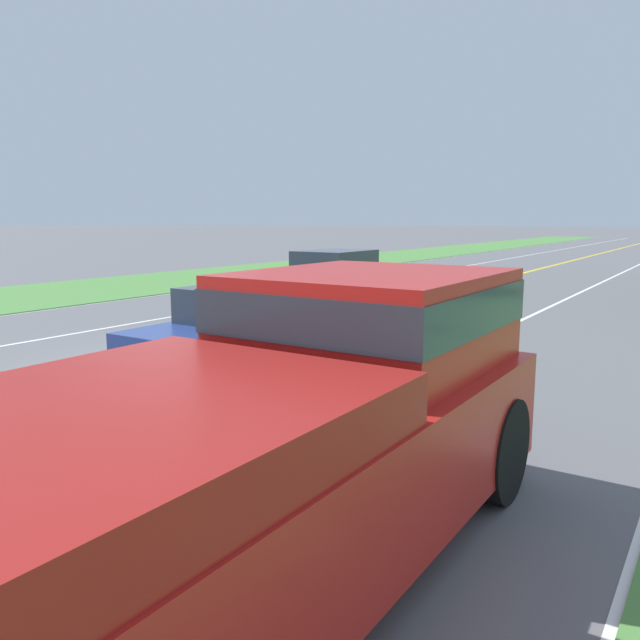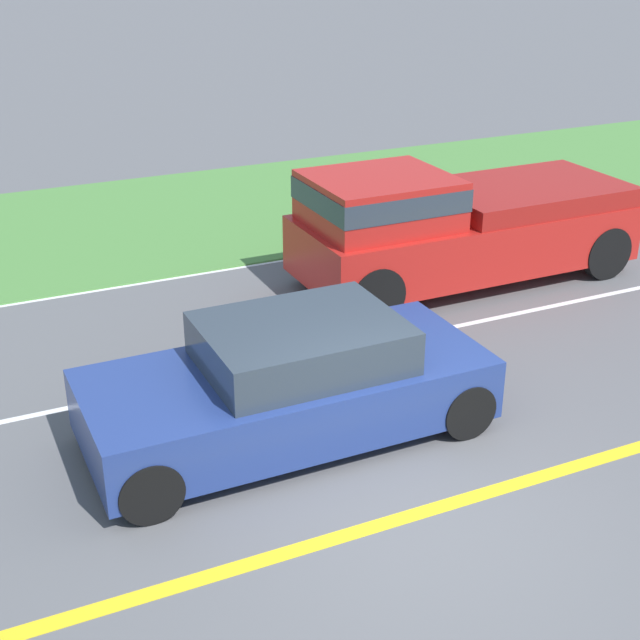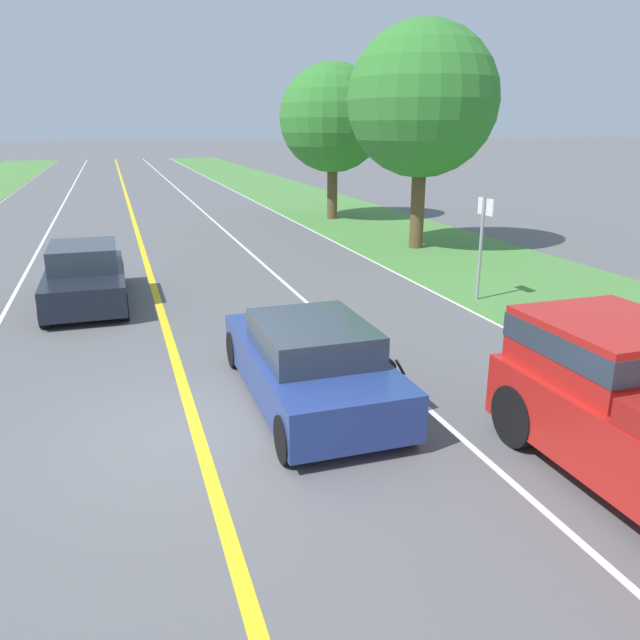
{
  "view_description": "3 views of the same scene",
  "coord_description": "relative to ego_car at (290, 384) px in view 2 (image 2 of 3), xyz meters",
  "views": [
    {
      "loc": [
        7.34,
        -6.59,
        2.26
      ],
      "look_at": [
        2.38,
        0.94,
        0.8
      ],
      "focal_mm": 35.0,
      "sensor_mm": 36.0,
      "label": 1
    },
    {
      "loc": [
        -6.0,
        3.79,
        5.27
      ],
      "look_at": [
        2.5,
        -0.19,
        1.01
      ],
      "focal_mm": 50.0,
      "sensor_mm": 36.0,
      "label": 2
    },
    {
      "loc": [
        -0.84,
        -8.26,
        4.19
      ],
      "look_at": [
        2.16,
        0.85,
        1.19
      ],
      "focal_mm": 35.0,
      "sensor_mm": 36.0,
      "label": 3
    }
  ],
  "objects": [
    {
      "name": "pickup_truck",
      "position": [
        3.14,
        -4.09,
        0.32
      ],
      "size": [
        2.07,
        5.32,
        1.86
      ],
      "color": "red",
      "rests_on": "ground"
    },
    {
      "name": "ground_plane",
      "position": [
        -1.87,
        -0.47,
        -0.63
      ],
      "size": [
        400.0,
        400.0,
        0.0
      ],
      "primitive_type": "plane",
      "color": "#5B5B5E"
    },
    {
      "name": "lane_edge_line_right",
      "position": [
        5.13,
        -0.47,
        -0.63
      ],
      "size": [
        0.14,
        160.0,
        0.01
      ],
      "primitive_type": "cube",
      "color": "white",
      "rests_on": "ground"
    },
    {
      "name": "centre_divider_line",
      "position": [
        -1.87,
        -0.47,
        -0.63
      ],
      "size": [
        0.18,
        160.0,
        0.01
      ],
      "primitive_type": "cube",
      "color": "yellow",
      "rests_on": "ground"
    },
    {
      "name": "grass_verge_right",
      "position": [
        8.13,
        -0.47,
        -0.62
      ],
      "size": [
        6.0,
        160.0,
        0.03
      ],
      "primitive_type": "cube",
      "color": "#4C843D",
      "rests_on": "ground"
    },
    {
      "name": "dog",
      "position": [
        1.26,
        0.17,
        -0.18
      ],
      "size": [
        0.46,
        1.04,
        0.73
      ],
      "rotation": [
        0.0,
        0.0,
        0.35
      ],
      "color": "black",
      "rests_on": "ground"
    },
    {
      "name": "lane_dash_same_dir",
      "position": [
        1.63,
        -0.47,
        -0.63
      ],
      "size": [
        0.1,
        160.0,
        0.01
      ],
      "primitive_type": "cube",
      "color": "white",
      "rests_on": "ground"
    },
    {
      "name": "ego_car",
      "position": [
        0.0,
        0.0,
        0.0
      ],
      "size": [
        1.92,
        4.4,
        1.34
      ],
      "color": "navy",
      "rests_on": "ground"
    }
  ]
}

